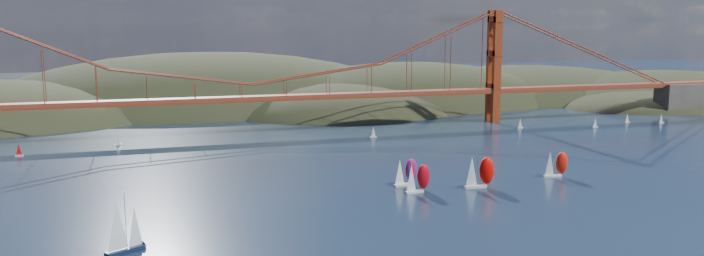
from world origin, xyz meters
The scene contains 14 objects.
headlands centered at (44.95, 278.29, -12.46)m, with size 725.00×225.00×96.00m.
bridge centered at (-1.75, 180.00, 32.23)m, with size 552.00×12.00×55.00m.
sloop_navy centered at (-52.38, 28.10, 6.05)m, with size 9.37×8.01×13.71m.
racer_0 centered at (29.28, 58.82, 4.46)m, with size 8.41×4.35×9.44m.
racer_1 centered at (49.21, 58.34, 5.09)m, with size 9.43×3.93×10.77m.
racer_2 centered at (79.82, 64.29, 4.41)m, with size 8.24×3.73×9.33m.
racer_rwb centered at (29.07, 67.75, 4.43)m, with size 8.35×4.36×9.37m.
distant_boat_2 centered at (-91.96, 153.15, 2.41)m, with size 3.00×2.00×4.70m.
distant_boat_3 centered at (-57.24, 165.84, 2.41)m, with size 3.00×2.00×4.70m.
distant_boat_4 centered at (121.87, 156.47, 2.41)m, with size 3.00×2.00×4.70m.
distant_boat_5 centered at (157.07, 148.22, 2.41)m, with size 3.00×2.00×4.70m.
distant_boat_6 centered at (181.87, 156.63, 2.41)m, with size 3.00×2.00×4.70m.
distant_boat_7 centered at (196.97, 150.56, 2.41)m, with size 3.00×2.00×4.70m.
distant_boat_8 centered at (47.87, 152.93, 2.41)m, with size 3.00×2.00×4.70m.
Camera 1 is at (-46.98, -123.64, 50.47)m, focal length 35.00 mm.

